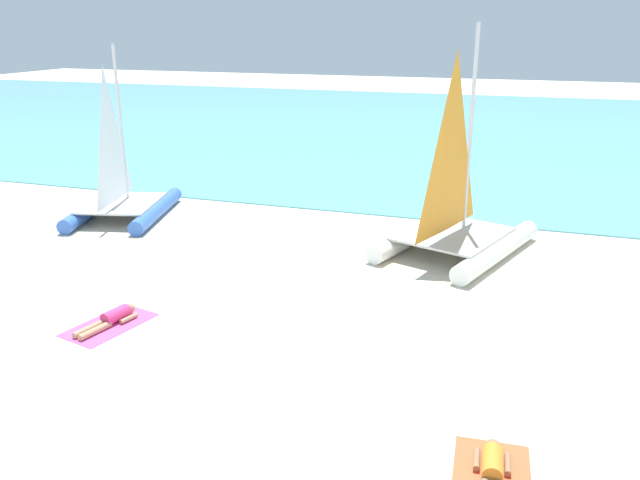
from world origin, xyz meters
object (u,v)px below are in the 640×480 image
towel_left (109,325)px  sunbather_left (111,318)px  sailboat_white (455,221)px  sunbather_right (492,471)px  sailboat_blue (121,193)px

towel_left → sunbather_left: sunbather_left is taller
sailboat_white → sunbather_left: sailboat_white is taller
towel_left → sunbather_left: size_ratio=1.22×
sunbather_right → sailboat_white: bearing=96.8°
sailboat_white → sunbather_right: size_ratio=3.97×
towel_left → sunbather_right: (8.21, -2.49, 0.13)m
sailboat_blue → sailboat_white: size_ratio=0.90×
sailboat_white → sailboat_blue: bearing=-161.2°
sailboat_white → sunbather_right: bearing=-60.7°
sailboat_blue → towel_left: bearing=-71.7°
sunbather_left → sunbather_right: (8.19, -2.56, 0.00)m
sailboat_blue → sunbather_right: bearing=-51.0°
sailboat_white → sunbather_left: 9.53m
sailboat_white → towel_left: sailboat_white is taller
sailboat_blue → sunbather_right: sailboat_blue is taller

